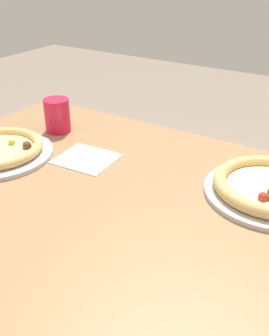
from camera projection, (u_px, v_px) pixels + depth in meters
The scene contains 3 objects.
dining_table at pixel (134, 236), 0.99m from camera, with size 1.38×0.88×0.75m.
drink_cup_colored at pixel (57, 115), 1.28m from camera, with size 0.08×0.08×0.11m.
paper_napkin at pixel (86, 159), 1.13m from camera, with size 0.16×0.14×0.00m, color white.
Camera 1 is at (0.42, -0.66, 1.27)m, focal length 42.28 mm.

